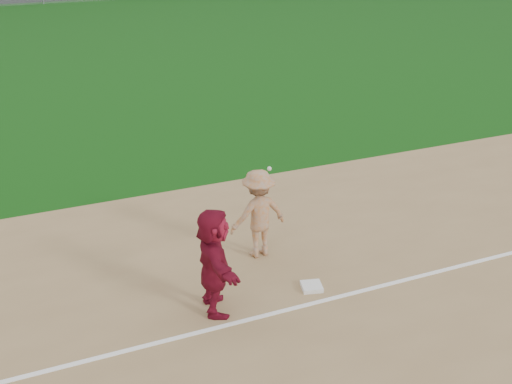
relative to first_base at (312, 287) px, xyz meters
name	(u,v)px	position (x,y,z in m)	size (l,w,h in m)	color
ground	(287,284)	(-0.34, 0.35, -0.06)	(160.00, 160.00, 0.00)	#0E420C
foul_line	(306,305)	(-0.34, -0.45, -0.04)	(60.00, 0.10, 0.01)	white
first_base	(312,287)	(0.00, 0.00, 0.00)	(0.38, 0.38, 0.08)	white
base_runner	(214,261)	(-1.89, 0.08, 0.94)	(1.83, 0.58, 1.97)	maroon
first_base_play	(258,214)	(-0.40, 1.58, 0.89)	(1.25, 1.03, 2.17)	gray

